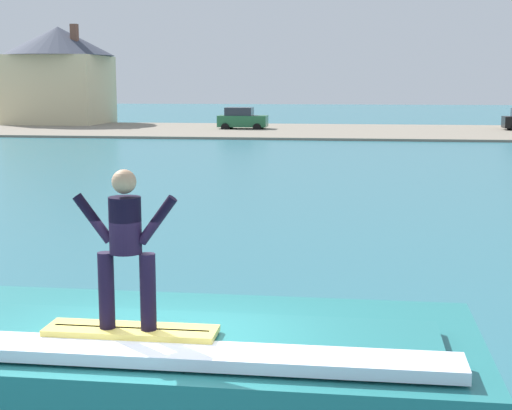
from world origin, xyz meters
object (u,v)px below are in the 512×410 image
at_px(surfboard, 131,331).
at_px(house_with_chimney, 59,71).
at_px(wave_crest, 185,381).
at_px(surfer, 126,241).
at_px(car_near_shore, 242,119).

height_order(surfboard, house_with_chimney, house_with_chimney).
bearing_deg(surfboard, wave_crest, 54.25).
distance_m(surfer, car_near_shore, 54.44).
xyz_separation_m(wave_crest, surfboard, (-0.41, -0.57, 0.74)).
height_order(surfboard, surfer, surfer).
height_order(wave_crest, car_near_shore, car_near_shore).
distance_m(surfboard, house_with_chimney, 64.98).
bearing_deg(wave_crest, surfer, -125.63).
xyz_separation_m(car_near_shore, house_with_chimney, (-17.64, 6.02, 3.89)).
xyz_separation_m(wave_crest, house_with_chimney, (-25.26, 59.37, 4.20)).
distance_m(car_near_shore, house_with_chimney, 19.04).
bearing_deg(car_near_shore, house_with_chimney, 161.14).
height_order(surfer, car_near_shore, surfer).
bearing_deg(surfer, surfboard, 56.47).
bearing_deg(surfboard, surfer, -123.53).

